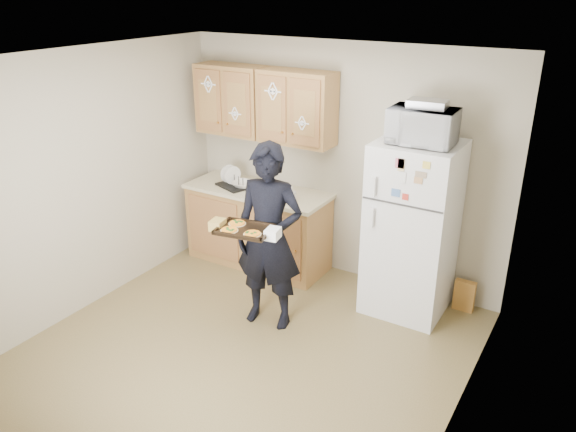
{
  "coord_description": "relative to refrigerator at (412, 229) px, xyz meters",
  "views": [
    {
      "loc": [
        2.45,
        -3.33,
        3.03
      ],
      "look_at": [
        0.17,
        0.45,
        1.17
      ],
      "focal_mm": 35.0,
      "sensor_mm": 36.0,
      "label": 1
    }
  ],
  "objects": [
    {
      "name": "foil_pan",
      "position": [
        0.04,
        -0.02,
        1.2
      ],
      "size": [
        0.35,
        0.26,
        0.07
      ],
      "primitive_type": "cube",
      "rotation": [
        0.0,
        0.0,
        0.08
      ],
      "color": "#AAAAB1",
      "rests_on": "microwave"
    },
    {
      "name": "dish_rack",
      "position": [
        -2.07,
        -0.01,
        0.13
      ],
      "size": [
        0.45,
        0.39,
        0.15
      ],
      "primitive_type": "cube",
      "rotation": [
        0.0,
        0.0,
        -0.34
      ],
      "color": "black",
      "rests_on": "countertop"
    },
    {
      "name": "refrigerator",
      "position": [
        0.0,
        0.0,
        0.0
      ],
      "size": [
        0.75,
        0.7,
        1.7
      ],
      "primitive_type": "cube",
      "color": "white",
      "rests_on": "floor"
    },
    {
      "name": "wall_right",
      "position": [
        0.85,
        -1.43,
        0.4
      ],
      "size": [
        0.04,
        3.6,
        2.5
      ],
      "primitive_type": "cube",
      "color": "#AEA48D",
      "rests_on": "floor"
    },
    {
      "name": "bowl",
      "position": [
        -1.95,
        -0.01,
        0.1
      ],
      "size": [
        0.26,
        0.26,
        0.06
      ],
      "primitive_type": "imported",
      "rotation": [
        0.0,
        0.0,
        0.11
      ],
      "color": "silver",
      "rests_on": "dish_rack"
    },
    {
      "name": "upper_cab_right",
      "position": [
        -1.38,
        0.18,
        0.98
      ],
      "size": [
        0.8,
        0.33,
        0.75
      ],
      "primitive_type": "cube",
      "color": "olive",
      "rests_on": "wall_back"
    },
    {
      "name": "soap_bottle",
      "position": [
        -1.27,
        -0.09,
        0.13
      ],
      "size": [
        0.08,
        0.09,
        0.17
      ],
      "primitive_type": "imported",
      "rotation": [
        0.0,
        0.0,
        0.11
      ],
      "color": "white",
      "rests_on": "countertop"
    },
    {
      "name": "microwave",
      "position": [
        0.02,
        -0.05,
        1.01
      ],
      "size": [
        0.59,
        0.41,
        0.32
      ],
      "primitive_type": "imported",
      "rotation": [
        0.0,
        0.0,
        0.04
      ],
      "color": "white",
      "rests_on": "refrigerator"
    },
    {
      "name": "cereal_box",
      "position": [
        0.52,
        0.24,
        -0.69
      ],
      "size": [
        0.2,
        0.07,
        0.32
      ],
      "primitive_type": "cube",
      "color": "gold",
      "rests_on": "floor"
    },
    {
      "name": "wall_left",
      "position": [
        -2.75,
        -1.43,
        0.4
      ],
      "size": [
        0.04,
        3.6,
        2.5
      ],
      "primitive_type": "cube",
      "color": "#AEA48D",
      "rests_on": "floor"
    },
    {
      "name": "wall_back",
      "position": [
        -0.95,
        0.37,
        0.4
      ],
      "size": [
        3.6,
        0.04,
        2.5
      ],
      "primitive_type": "cube",
      "color": "#AEA48D",
      "rests_on": "floor"
    },
    {
      "name": "wall_front",
      "position": [
        -0.95,
        -3.23,
        0.4
      ],
      "size": [
        3.6,
        0.04,
        2.5
      ],
      "primitive_type": "cube",
      "color": "#AEA48D",
      "rests_on": "floor"
    },
    {
      "name": "pizza_front_left",
      "position": [
        -1.17,
        -1.3,
        0.22
      ],
      "size": [
        0.15,
        0.15,
        0.02
      ],
      "primitive_type": "cylinder",
      "color": "#FFA320",
      "rests_on": "baking_tray"
    },
    {
      "name": "person",
      "position": [
        -1.03,
        -0.91,
        0.03
      ],
      "size": [
        0.71,
        0.53,
        1.76
      ],
      "primitive_type": "imported",
      "rotation": [
        0.0,
        0.0,
        0.18
      ],
      "color": "black",
      "rests_on": "floor"
    },
    {
      "name": "countertop",
      "position": [
        -1.8,
        0.05,
        0.03
      ],
      "size": [
        1.64,
        0.64,
        0.04
      ],
      "primitive_type": "cube",
      "color": "beige",
      "rests_on": "base_cabinet"
    },
    {
      "name": "upper_cab_left",
      "position": [
        -2.2,
        0.18,
        0.98
      ],
      "size": [
        0.8,
        0.33,
        0.75
      ],
      "primitive_type": "cube",
      "color": "olive",
      "rests_on": "wall_back"
    },
    {
      "name": "base_cabinet",
      "position": [
        -1.8,
        0.05,
        -0.42
      ],
      "size": [
        1.6,
        0.6,
        0.86
      ],
      "primitive_type": "cube",
      "color": "olive",
      "rests_on": "floor"
    },
    {
      "name": "baking_tray",
      "position": [
        -1.08,
        -1.2,
        0.2
      ],
      "size": [
        0.51,
        0.42,
        0.04
      ],
      "primitive_type": "cube",
      "rotation": [
        0.0,
        0.0,
        0.18
      ],
      "color": "black",
      "rests_on": "person"
    },
    {
      "name": "floor",
      "position": [
        -0.95,
        -1.43,
        -0.85
      ],
      "size": [
        3.6,
        3.6,
        0.0
      ],
      "primitive_type": "plane",
      "color": "brown",
      "rests_on": "ground"
    },
    {
      "name": "pizza_back_left",
      "position": [
        -1.2,
        -1.15,
        0.22
      ],
      "size": [
        0.15,
        0.15,
        0.02
      ],
      "primitive_type": "cylinder",
      "color": "#FFA320",
      "rests_on": "baking_tray"
    },
    {
      "name": "pizza_front_right",
      "position": [
        -0.96,
        -1.26,
        0.22
      ],
      "size": [
        0.15,
        0.15,
        0.02
      ],
      "primitive_type": "cylinder",
      "color": "#FFA320",
      "rests_on": "baking_tray"
    },
    {
      "name": "ceiling",
      "position": [
        -0.95,
        -1.43,
        1.65
      ],
      "size": [
        3.6,
        3.6,
        0.0
      ],
      "primitive_type": "plane",
      "color": "silver",
      "rests_on": "wall_back"
    }
  ]
}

